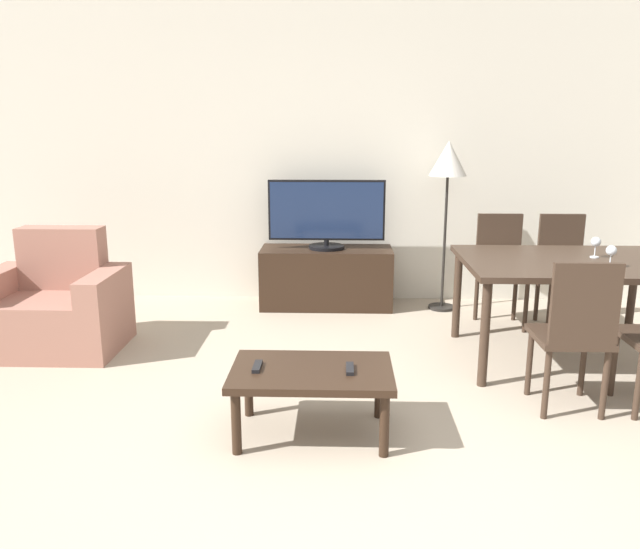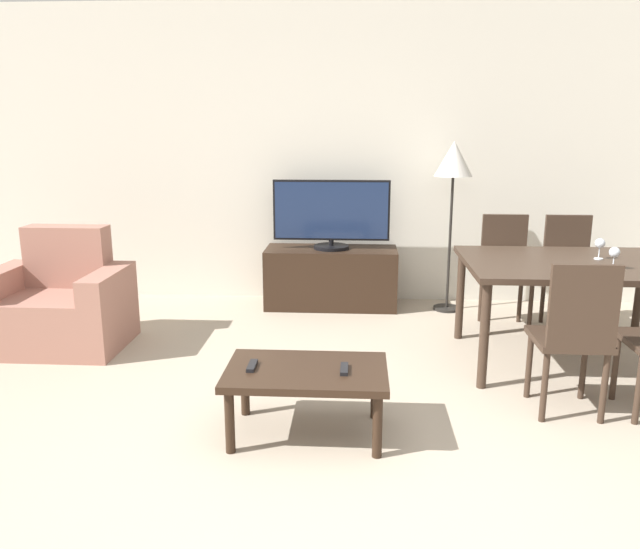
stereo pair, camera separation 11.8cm
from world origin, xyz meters
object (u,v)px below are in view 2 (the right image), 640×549
at_px(remote_primary, 344,369).
at_px(tv_stand, 331,277).
at_px(wine_glass_left, 614,254).
at_px(wine_glass_center, 600,245).
at_px(coffee_table, 306,377).
at_px(remote_secondary, 252,366).
at_px(dining_chair_near, 574,332).
at_px(tv, 331,214).
at_px(floor_lamp, 454,167).
at_px(armchair, 59,306).
at_px(dining_table, 573,271).
at_px(dining_chair_far_left, 505,265).
at_px(dining_chair_far, 569,266).

bearing_deg(remote_primary, tv_stand, 94.08).
distance_m(wine_glass_left, wine_glass_center, 0.31).
height_order(coffee_table, remote_secondary, remote_secondary).
xyz_separation_m(dining_chair_near, remote_secondary, (-1.76, -0.32, -0.12)).
height_order(tv_stand, remote_secondary, tv_stand).
relative_size(tv, remote_secondary, 6.94).
xyz_separation_m(floor_lamp, remote_primary, (-0.87, -2.43, -0.89)).
xyz_separation_m(armchair, remote_primary, (2.17, -1.31, 0.08)).
height_order(dining_table, dining_chair_far_left, dining_chair_far_left).
xyz_separation_m(dining_table, dining_chair_far_left, (-0.26, 0.84, -0.15)).
relative_size(dining_table, dining_chair_far, 1.60).
height_order(tv, remote_primary, tv).
bearing_deg(armchair, tv, 30.48).
height_order(armchair, dining_chair_near, dining_chair_near).
xyz_separation_m(remote_primary, remote_secondary, (-0.49, 0.01, 0.00)).
relative_size(coffee_table, remote_secondary, 5.69).
relative_size(coffee_table, dining_chair_near, 0.94).
xyz_separation_m(dining_chair_far_left, remote_primary, (-1.27, -2.02, -0.12)).
distance_m(armchair, remote_secondary, 2.12).
distance_m(dining_chair_near, dining_chair_far_left, 1.69).
relative_size(tv, dining_chair_far_left, 1.14).
bearing_deg(floor_lamp, remote_secondary, -119.45).
bearing_deg(wine_glass_left, remote_primary, -150.87).
height_order(dining_chair_far, remote_primary, dining_chair_far).
bearing_deg(remote_secondary, coffee_table, 0.83).
relative_size(armchair, tv, 0.95).
distance_m(coffee_table, remote_primary, 0.21).
height_order(armchair, remote_primary, armchair).
relative_size(dining_table, wine_glass_left, 9.99).
bearing_deg(armchair, tv_stand, 30.53).
height_order(armchair, dining_chair_far_left, dining_chair_far_left).
relative_size(tv_stand, dining_table, 0.81).
xyz_separation_m(tv_stand, floor_lamp, (1.05, -0.05, 1.01)).
bearing_deg(dining_table, wine_glass_left, -54.24).
height_order(armchair, tv_stand, armchair).
height_order(tv, coffee_table, tv).
xyz_separation_m(armchair, dining_chair_near, (3.44, -0.98, 0.20)).
height_order(dining_chair_far_left, remote_primary, dining_chair_far_left).
bearing_deg(dining_table, dining_chair_far, 73.17).
xyz_separation_m(dining_chair_far, remote_primary, (-1.78, -2.02, -0.12)).
relative_size(coffee_table, wine_glass_left, 5.84).
xyz_separation_m(armchair, dining_table, (3.70, -0.13, 0.35)).
bearing_deg(dining_chair_near, tv, 124.00).
xyz_separation_m(remote_secondary, wine_glass_center, (2.21, 1.24, 0.44)).
xyz_separation_m(tv_stand, remote_secondary, (-0.31, -2.47, 0.12)).
relative_size(tv_stand, wine_glass_center, 8.12).
bearing_deg(remote_secondary, remote_primary, -1.72).
bearing_deg(tv, wine_glass_left, -39.37).
xyz_separation_m(dining_table, remote_secondary, (-2.02, -1.16, -0.27)).
bearing_deg(tv_stand, floor_lamp, -2.96).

